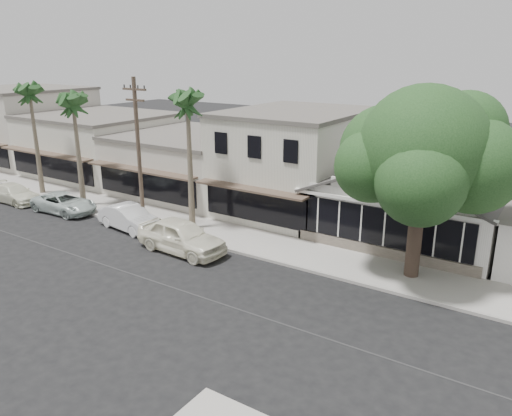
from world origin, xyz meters
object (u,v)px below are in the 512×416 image
Objects in this scene: car_0 at (181,236)px; car_3 at (14,194)px; car_2 at (64,203)px; utility_pole at (139,150)px; shade_tree at (423,153)px; car_1 at (129,218)px.

car_0 reaches higher than car_3.
car_3 is (-5.00, -0.46, -0.01)m from car_2.
utility_pole is at bearing 72.75° from car_0.
car_3 is 0.49× the size of shade_tree.
shade_tree is at bearing -68.36° from car_0.
car_0 is at bearing -20.26° from utility_pole.
shade_tree is at bearing -72.76° from car_1.
car_1 is at bearing -92.15° from car_2.
car_3 is (-11.61, -1.24, -4.14)m from utility_pole.
shade_tree reaches higher than car_2.
shade_tree is (16.26, 2.85, 5.23)m from car_1.
car_1 is (-0.41, -0.75, -4.04)m from utility_pole.
car_2 is (-6.20, -0.03, -0.09)m from car_1.
car_2 is at bearing 97.58° from car_1.
shade_tree is at bearing -85.12° from car_2.
car_1 is 0.50× the size of shade_tree.
car_0 is (4.59, -1.69, -3.89)m from utility_pole.
car_0 is 11.24m from car_2.
shade_tree is (11.26, 3.79, 5.08)m from car_0.
car_2 is at bearing -172.70° from shade_tree.
utility_pole is at bearing -84.64° from car_3.
car_3 is at bearing 92.86° from car_2.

